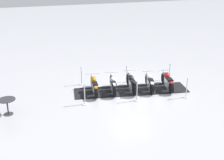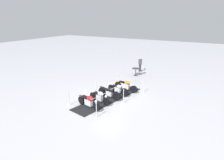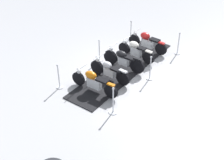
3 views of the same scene
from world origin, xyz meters
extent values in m
plane|color=#B2B2B7|center=(0.00, 0.00, 0.00)|extent=(80.00, 80.00, 0.00)
cube|color=black|center=(0.00, 0.00, 0.02)|extent=(6.64, 2.69, 0.04)
cylinder|color=black|center=(2.27, 0.37, 0.34)|extent=(0.25, 0.61, 0.60)
cylinder|color=black|center=(1.92, -1.16, 0.34)|extent=(0.25, 0.61, 0.60)
cube|color=silver|center=(2.10, -0.40, 0.41)|extent=(0.35, 0.65, 0.41)
ellipsoid|color=#AD1919|center=(2.13, -0.25, 0.77)|extent=(0.45, 0.59, 0.34)
cube|color=black|center=(2.01, -0.78, 0.71)|extent=(0.41, 0.56, 0.08)
cube|color=#AD1919|center=(1.92, -1.16, 0.67)|extent=(0.21, 0.35, 0.06)
cylinder|color=silver|center=(2.26, 0.30, 0.60)|extent=(0.13, 0.27, 0.52)
cylinder|color=silver|center=(2.24, 0.23, 0.92)|extent=(0.64, 0.18, 0.04)
sphere|color=silver|center=(2.26, 0.33, 0.72)|extent=(0.18, 0.18, 0.18)
cylinder|color=black|center=(1.23, 0.49, 0.34)|extent=(0.27, 0.62, 0.60)
cylinder|color=black|center=(0.87, -0.88, 0.34)|extent=(0.27, 0.62, 0.60)
cube|color=silver|center=(1.05, -0.20, 0.42)|extent=(0.34, 0.55, 0.41)
ellipsoid|color=silver|center=(1.08, -0.08, 0.75)|extent=(0.43, 0.58, 0.31)
cube|color=black|center=(0.97, -0.51, 0.71)|extent=(0.37, 0.47, 0.08)
cube|color=silver|center=(0.87, -0.88, 0.68)|extent=(0.23, 0.36, 0.06)
cylinder|color=silver|center=(1.22, 0.43, 0.60)|extent=(0.13, 0.25, 0.52)
cylinder|color=silver|center=(1.20, 0.37, 0.92)|extent=(0.63, 0.20, 0.04)
sphere|color=silver|center=(1.23, 0.47, 0.72)|extent=(0.18, 0.18, 0.18)
cylinder|color=black|center=(0.11, 0.70, 0.39)|extent=(0.22, 0.70, 0.70)
cylinder|color=black|center=(-0.11, -0.70, 0.39)|extent=(0.22, 0.70, 0.70)
cube|color=silver|center=(0.00, 0.00, 0.42)|extent=(0.27, 0.52, 0.38)
ellipsoid|color=black|center=(0.02, 0.12, 0.74)|extent=(0.39, 0.58, 0.31)
cube|color=black|center=(-0.06, -0.36, 0.70)|extent=(0.36, 0.58, 0.08)
cube|color=black|center=(-0.11, -0.70, 0.77)|extent=(0.19, 0.40, 0.06)
cylinder|color=silver|center=(0.10, 0.63, 0.69)|extent=(0.11, 0.27, 0.60)
cylinder|color=silver|center=(0.09, 0.57, 1.04)|extent=(0.78, 0.16, 0.04)
sphere|color=silver|center=(0.11, 0.67, 0.84)|extent=(0.18, 0.18, 0.18)
cylinder|color=black|center=(-0.89, 0.88, 0.37)|extent=(0.26, 0.66, 0.65)
cylinder|color=black|center=(-1.20, -0.49, 0.37)|extent=(0.26, 0.66, 0.65)
cube|color=silver|center=(-1.05, 0.20, 0.40)|extent=(0.32, 0.56, 0.36)
ellipsoid|color=#B7BAC1|center=(-1.02, 0.33, 0.71)|extent=(0.39, 0.49, 0.30)
cube|color=black|center=(-1.13, -0.17, 0.66)|extent=(0.38, 0.58, 0.08)
cube|color=#B7BAC1|center=(-1.20, -0.49, 0.72)|extent=(0.22, 0.38, 0.06)
cylinder|color=silver|center=(-0.91, 0.81, 0.65)|extent=(0.13, 0.29, 0.56)
cylinder|color=silver|center=(-0.93, 0.74, 0.98)|extent=(0.76, 0.20, 0.04)
sphere|color=silver|center=(-0.90, 0.83, 0.78)|extent=(0.18, 0.18, 0.18)
cylinder|color=black|center=(-1.97, 1.20, 0.34)|extent=(0.20, 0.61, 0.60)
cylinder|color=black|center=(-2.22, -0.41, 0.34)|extent=(0.20, 0.61, 0.60)
cube|color=silver|center=(-2.10, 0.40, 0.42)|extent=(0.29, 0.65, 0.43)
ellipsoid|color=#D16B0F|center=(-2.07, 0.55, 0.77)|extent=(0.39, 0.57, 0.31)
cube|color=black|center=(-2.16, 0.00, 0.72)|extent=(0.36, 0.55, 0.08)
cube|color=#D16B0F|center=(-2.22, -0.41, 0.67)|extent=(0.18, 0.35, 0.06)
cylinder|color=silver|center=(-1.99, 1.13, 0.60)|extent=(0.11, 0.29, 0.51)
cylinder|color=silver|center=(-2.00, 1.05, 0.91)|extent=(0.75, 0.15, 0.04)
sphere|color=silver|center=(-1.98, 1.15, 0.71)|extent=(0.18, 0.18, 0.18)
cylinder|color=silver|center=(0.26, 1.35, 0.01)|extent=(0.33, 0.33, 0.03)
cylinder|color=silver|center=(0.26, 1.35, 0.51)|extent=(0.05, 0.05, 0.98)
sphere|color=silver|center=(0.26, 1.35, 1.04)|extent=(0.09, 0.09, 0.09)
cylinder|color=silver|center=(-0.26, -1.35, 0.01)|extent=(0.29, 0.29, 0.03)
cylinder|color=silver|center=(-0.26, -1.35, 0.54)|extent=(0.05, 0.05, 1.03)
sphere|color=silver|center=(-0.26, -1.35, 1.09)|extent=(0.09, 0.09, 0.09)
cylinder|color=silver|center=(-2.45, 1.86, 0.01)|extent=(0.30, 0.30, 0.03)
cylinder|color=silver|center=(-2.45, 1.86, 0.54)|extent=(0.05, 0.05, 1.02)
sphere|color=silver|center=(-2.45, 1.86, 1.08)|extent=(0.09, 0.09, 0.09)
cylinder|color=silver|center=(-2.96, -0.84, 0.01)|extent=(0.36, 0.36, 0.03)
cylinder|color=silver|center=(-2.96, -0.84, 0.55)|extent=(0.05, 0.05, 1.05)
sphere|color=silver|center=(-2.96, -0.84, 1.11)|extent=(0.09, 0.09, 0.09)
cylinder|color=silver|center=(2.96, 0.84, 0.01)|extent=(0.31, 0.31, 0.03)
cylinder|color=silver|center=(2.96, 0.84, 0.49)|extent=(0.05, 0.05, 0.93)
sphere|color=silver|center=(2.96, 0.84, 0.99)|extent=(0.09, 0.09, 0.09)
cylinder|color=silver|center=(2.45, -1.86, 0.01)|extent=(0.32, 0.32, 0.03)
cylinder|color=silver|center=(2.45, -1.86, 0.54)|extent=(0.05, 0.05, 1.04)
sphere|color=silver|center=(2.45, -1.86, 1.10)|extent=(0.09, 0.09, 0.09)
camera|label=1|loc=(-6.27, -14.33, 6.72)|focal=47.41mm
camera|label=2|loc=(11.83, 7.02, 6.00)|focal=31.09mm
camera|label=3|loc=(-11.20, -4.60, 7.71)|focal=50.21mm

